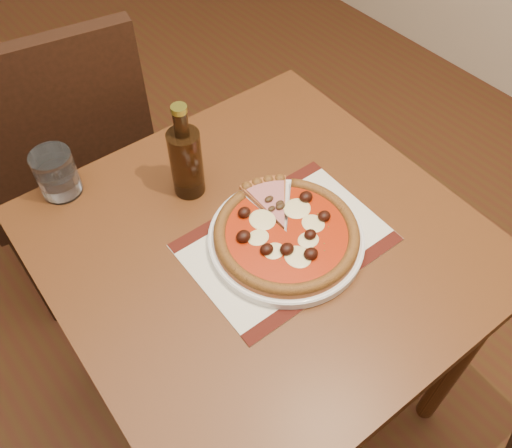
{
  "coord_description": "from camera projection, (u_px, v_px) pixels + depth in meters",
  "views": [
    {
      "loc": [
        0.27,
        -0.41,
        1.6
      ],
      "look_at": [
        0.69,
        0.1,
        0.78
      ],
      "focal_mm": 38.0,
      "sensor_mm": 36.0,
      "label": 1
    }
  ],
  "objects": [
    {
      "name": "table",
      "position": [
        262.0,
        268.0,
        1.15
      ],
      "size": [
        0.83,
        0.83,
        0.75
      ],
      "rotation": [
        0.0,
        0.0,
        -0.04
      ],
      "color": "#5C2F15",
      "rests_on": "ground"
    },
    {
      "name": "placemat",
      "position": [
        286.0,
        242.0,
        1.06
      ],
      "size": [
        0.39,
        0.29,
        0.0
      ],
      "primitive_type": "cube",
      "rotation": [
        0.0,
        0.0,
        -0.04
      ],
      "color": "beige",
      "rests_on": "table"
    },
    {
      "name": "pizza",
      "position": [
        287.0,
        233.0,
        1.04
      ],
      "size": [
        0.28,
        0.28,
        0.04
      ],
      "color": "#A95C29",
      "rests_on": "plate"
    },
    {
      "name": "plate",
      "position": [
        286.0,
        239.0,
        1.06
      ],
      "size": [
        0.3,
        0.3,
        0.02
      ],
      "primitive_type": "cylinder",
      "color": "white",
      "rests_on": "placemat"
    },
    {
      "name": "chair_far",
      "position": [
        63.0,
        157.0,
        1.49
      ],
      "size": [
        0.55,
        0.55,
        0.98
      ],
      "rotation": [
        0.0,
        0.0,
        2.93
      ],
      "color": "black",
      "rests_on": "ground"
    },
    {
      "name": "ham_slice",
      "position": [
        279.0,
        197.0,
        1.1
      ],
      "size": [
        0.1,
        0.14,
        0.02
      ],
      "rotation": [
        0.0,
        0.0,
        1.19
      ],
      "color": "#A95C29",
      "rests_on": "plate"
    },
    {
      "name": "water_glass",
      "position": [
        56.0,
        173.0,
        1.11
      ],
      "size": [
        0.1,
        0.1,
        0.1
      ],
      "primitive_type": "cylinder",
      "rotation": [
        0.0,
        0.0,
        -0.26
      ],
      "color": "white",
      "rests_on": "table"
    },
    {
      "name": "bottle",
      "position": [
        186.0,
        160.0,
        1.09
      ],
      "size": [
        0.07,
        0.07,
        0.22
      ],
      "color": "black",
      "rests_on": "table"
    }
  ]
}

